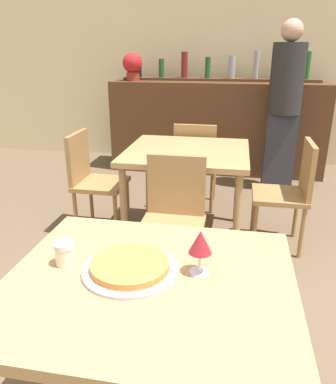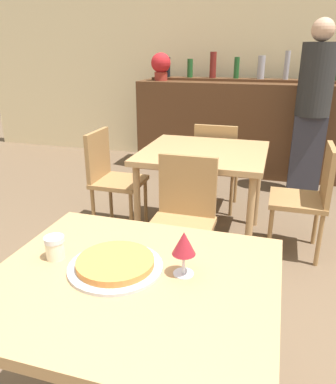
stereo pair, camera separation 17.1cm
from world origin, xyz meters
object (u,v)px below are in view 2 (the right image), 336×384
at_px(chair_far_side_front, 183,214).
at_px(wine_glass, 184,244).
at_px(potted_plant, 161,65).
at_px(person_standing, 313,104).
at_px(chair_far_side_back, 216,161).
at_px(pizza_tray, 115,264).
at_px(chair_far_side_left, 110,174).
at_px(cheese_shaker, 55,247).
at_px(chair_far_side_right, 310,193).

xyz_separation_m(chair_far_side_front, wine_glass, (0.27, -1.05, 0.38)).
bearing_deg(chair_far_side_front, potted_plant, 110.54).
bearing_deg(person_standing, potted_plant, 163.40).
bearing_deg(chair_far_side_back, pizza_tray, 90.82).
height_order(chair_far_side_left, pizza_tray, chair_far_side_left).
relative_size(chair_far_side_back, pizza_tray, 2.56).
distance_m(chair_far_side_front, cheese_shaker, 1.15).
height_order(person_standing, potted_plant, person_standing).
relative_size(chair_far_side_left, person_standing, 0.48).
xyz_separation_m(chair_far_side_front, person_standing, (0.84, 1.98, 0.46)).
relative_size(chair_far_side_right, person_standing, 0.48).
bearing_deg(chair_far_side_front, cheese_shaker, -100.62).
bearing_deg(pizza_tray, chair_far_side_right, 66.04).
xyz_separation_m(chair_far_side_back, chair_far_side_right, (0.79, -0.62, 0.00)).
bearing_deg(chair_far_side_back, chair_far_side_left, 38.00).
height_order(chair_far_side_front, chair_far_side_left, same).
relative_size(pizza_tray, cheese_shaker, 3.86).
bearing_deg(chair_far_side_front, chair_far_side_back, 90.00).
height_order(chair_far_side_back, wine_glass, wine_glass).
height_order(chair_far_side_back, person_standing, person_standing).
bearing_deg(potted_plant, chair_far_side_left, -85.48).
bearing_deg(wine_glass, chair_far_side_right, 72.62).
bearing_deg(chair_far_side_right, chair_far_side_front, -52.00).
distance_m(chair_far_side_front, chair_far_side_left, 1.01).
distance_m(chair_far_side_left, wine_glass, 2.02).
xyz_separation_m(chair_far_side_left, cheese_shaker, (0.59, -1.71, 0.31)).
distance_m(chair_far_side_back, potted_plant, 1.78).
height_order(chair_far_side_right, potted_plant, potted_plant).
distance_m(chair_far_side_front, potted_plant, 2.80).
xyz_separation_m(chair_far_side_back, cheese_shaker, (-0.20, -2.32, 0.31)).
bearing_deg(potted_plant, chair_far_side_right, -47.53).
xyz_separation_m(chair_far_side_left, person_standing, (1.63, 1.37, 0.46)).
bearing_deg(chair_far_side_left, chair_far_side_back, -52.00).
xyz_separation_m(pizza_tray, person_standing, (0.80, 3.07, 0.18)).
xyz_separation_m(pizza_tray, potted_plant, (-0.98, 3.60, 0.51)).
relative_size(chair_far_side_left, chair_far_side_right, 1.00).
bearing_deg(wine_glass, potted_plant, 108.74).
relative_size(cheese_shaker, wine_glass, 0.54).
bearing_deg(chair_far_side_front, person_standing, 67.18).
xyz_separation_m(chair_far_side_right, person_standing, (0.04, 1.37, 0.46)).
xyz_separation_m(cheese_shaker, person_standing, (1.04, 3.07, 0.15)).
xyz_separation_m(pizza_tray, wine_glass, (0.24, 0.03, 0.10)).
relative_size(chair_far_side_left, wine_glass, 5.32).
height_order(chair_far_side_front, pizza_tray, chair_far_side_front).
distance_m(cheese_shaker, person_standing, 3.25).
height_order(chair_far_side_back, chair_far_side_left, same).
bearing_deg(cheese_shaker, pizza_tray, -0.49).
bearing_deg(person_standing, chair_far_side_back, -138.22).
bearing_deg(wine_glass, chair_far_side_back, 96.68).
bearing_deg(wine_glass, person_standing, 79.44).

